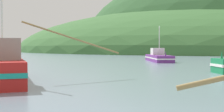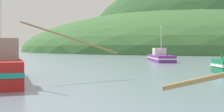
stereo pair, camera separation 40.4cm
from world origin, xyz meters
The scene contains 3 objects.
hill_mid_right centered at (17.82, 140.38, 0.00)m, with size 173.61×138.89×36.67m, color #386633.
fishing_boat_purple centered at (7.73, 44.68, 0.62)m, with size 5.58×10.13×5.29m.
fishing_boat_red centered at (1.61, 15.18, 0.92)m, with size 13.11×9.64×7.47m.
Camera 2 is at (14.11, -1.35, 2.30)m, focal length 48.76 mm.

